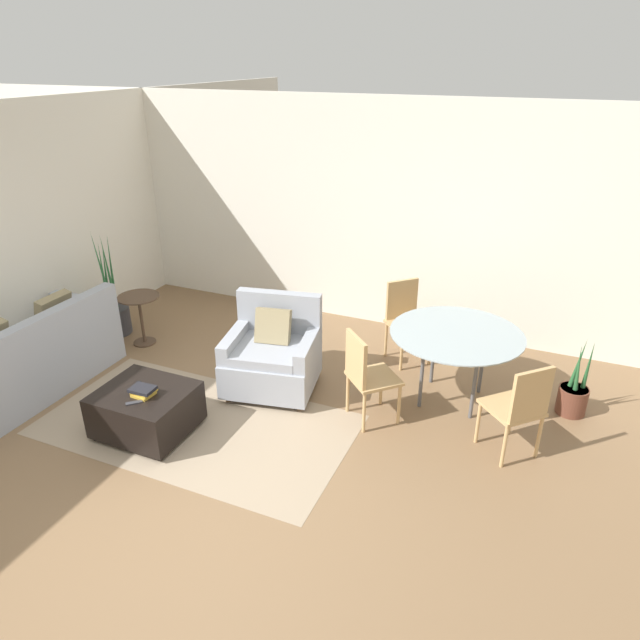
{
  "coord_description": "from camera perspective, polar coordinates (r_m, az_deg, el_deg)",
  "views": [
    {
      "loc": [
        2.39,
        -2.81,
        3.16
      ],
      "look_at": [
        0.36,
        1.91,
        0.75
      ],
      "focal_mm": 32.0,
      "sensor_mm": 36.0,
      "label": 1
    }
  ],
  "objects": [
    {
      "name": "ground_plane",
      "position": [
        4.86,
        -13.4,
        -16.3
      ],
      "size": [
        20.0,
        20.0,
        0.0
      ],
      "primitive_type": "plane",
      "color": "brown"
    },
    {
      "name": "wall_back",
      "position": [
        7.12,
        2.96,
        10.58
      ],
      "size": [
        12.0,
        0.06,
        2.75
      ],
      "color": "white",
      "rests_on": "ground_plane"
    },
    {
      "name": "wall_left",
      "position": [
        7.09,
        -27.06,
        7.8
      ],
      "size": [
        0.06,
        12.0,
        2.75
      ],
      "color": "white",
      "rests_on": "ground_plane"
    },
    {
      "name": "area_rug",
      "position": [
        5.56,
        -12.19,
        -10.18
      ],
      "size": [
        2.88,
        1.54,
        0.01
      ],
      "color": "gray",
      "rests_on": "ground_plane"
    },
    {
      "name": "couch",
      "position": [
        6.51,
        -27.47,
        -3.98
      ],
      "size": [
        0.93,
        1.96,
        0.91
      ],
      "color": "#999EA8",
      "rests_on": "ground_plane"
    },
    {
      "name": "armchair",
      "position": [
        5.85,
        -4.76,
        -3.58
      ],
      "size": [
        1.02,
        0.96,
        0.94
      ],
      "color": "#999EA8",
      "rests_on": "ground_plane"
    },
    {
      "name": "ottoman",
      "position": [
        5.46,
        -16.98,
        -8.53
      ],
      "size": [
        0.8,
        0.71,
        0.43
      ],
      "color": "black",
      "rests_on": "ground_plane"
    },
    {
      "name": "book_stack",
      "position": [
        5.28,
        -17.27,
        -6.81
      ],
      "size": [
        0.22,
        0.18,
        0.08
      ],
      "color": "gold",
      "rests_on": "ottoman"
    },
    {
      "name": "tv_remote_primary",
      "position": [
        5.21,
        -18.1,
        -7.86
      ],
      "size": [
        0.13,
        0.13,
        0.01
      ],
      "color": "#333338",
      "rests_on": "ottoman"
    },
    {
      "name": "tv_remote_secondary",
      "position": [
        5.44,
        -17.78,
        -6.29
      ],
      "size": [
        0.12,
        0.16,
        0.01
      ],
      "color": "black",
      "rests_on": "ottoman"
    },
    {
      "name": "potted_plant",
      "position": [
        7.45,
        -19.99,
        0.62
      ],
      "size": [
        0.4,
        0.4,
        1.33
      ],
      "color": "#333338",
      "rests_on": "ground_plane"
    },
    {
      "name": "side_table",
      "position": [
        7.0,
        -17.54,
        0.95
      ],
      "size": [
        0.48,
        0.48,
        0.61
      ],
      "color": "#4C3828",
      "rests_on": "ground_plane"
    },
    {
      "name": "dining_table",
      "position": [
        5.62,
        13.46,
        -1.86
      ],
      "size": [
        1.28,
        1.28,
        0.74
      ],
      "color": "#99A8AD",
      "rests_on": "ground_plane"
    },
    {
      "name": "dining_chair_near_left",
      "position": [
        5.25,
        4.58,
        -5.22
      ],
      "size": [
        0.59,
        0.59,
        0.9
      ],
      "color": "tan",
      "rests_on": "ground_plane"
    },
    {
      "name": "dining_chair_near_right",
      "position": [
        5.06,
        19.38,
        -8.01
      ],
      "size": [
        0.59,
        0.59,
        0.9
      ],
      "color": "tan",
      "rests_on": "ground_plane"
    },
    {
      "name": "dining_chair_far_left",
      "position": [
        6.41,
        8.55,
        0.47
      ],
      "size": [
        0.59,
        0.59,
        0.9
      ],
      "color": "tan",
      "rests_on": "ground_plane"
    },
    {
      "name": "potted_plant_small",
      "position": [
        6.02,
        23.99,
        -6.93
      ],
      "size": [
        0.28,
        0.28,
        0.8
      ],
      "color": "brown",
      "rests_on": "ground_plane"
    }
  ]
}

